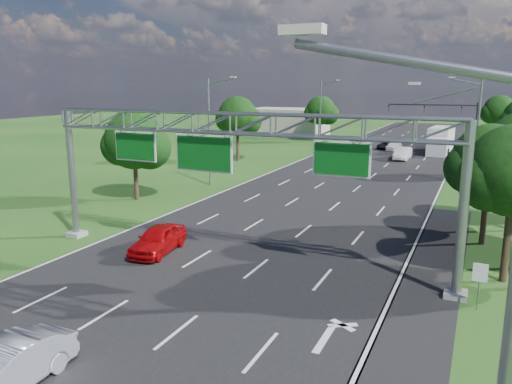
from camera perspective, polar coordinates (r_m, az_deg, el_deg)
The scene contains 21 objects.
ground at distance 43.71m, azimuth 7.95°, elevation -0.41°, with size 220.00×220.00×0.00m, color #184314.
road at distance 43.71m, azimuth 7.95°, elevation -0.41°, with size 18.00×180.00×0.02m, color black.
road_flare at distance 26.75m, azimuth 19.25°, elevation -9.22°, with size 3.00×30.00×0.02m, color black.
sign_gantry at distance 25.87m, azimuth -2.47°, elevation 6.50°, with size 23.50×1.00×9.56m.
regulatory_sign at distance 23.33m, azimuth 24.21°, elevation -8.84°, with size 0.60×0.08×2.10m.
traffic_signal at distance 76.21m, azimuth 21.26°, elevation 8.15°, with size 12.21×0.24×7.00m.
streetlight_l_near at distance 47.28m, azimuth -5.19°, elevation 7.45°, with size 2.97×0.22×10.16m.
streetlight_l_far at distance 79.54m, azimuth 7.51°, elevation 9.30°, with size 2.97×0.22×10.16m.
streetlight_r_mid at distance 51.11m, azimuth 23.80°, elevation 6.82°, with size 2.97×0.22×10.16m.
tree_verge_la at distance 42.22m, azimuth -13.66°, elevation 5.46°, with size 5.76×4.80×7.40m.
tree_verge_lb at distance 62.70m, azimuth -2.05°, elevation 8.49°, with size 5.76×4.80×8.06m.
tree_verge_lc at distance 84.86m, azimuth 7.45°, elevation 9.07°, with size 5.76×4.80×7.62m.
tree_verge_re at distance 89.12m, azimuth 26.07°, elevation 8.24°, with size 5.76×4.80×7.84m.
building_left at distance 95.48m, azimuth 3.58°, elevation 8.00°, with size 14.00×10.00×5.00m, color #A8A08D.
red_coupe at distance 29.21m, azimuth -11.14°, elevation -5.32°, with size 1.84×4.58×1.56m, color #B5080C.
silver_sedan at distance 18.27m, azimuth -26.88°, elevation -17.56°, with size 1.66×4.77×1.57m, color silver.
car_queue_a at distance 76.16m, azimuth 15.52°, elevation 5.12°, with size 1.82×4.48×1.30m, color white.
car_queue_b at distance 76.96m, azimuth 14.65°, elevation 5.19°, with size 1.95×4.23×1.17m, color black.
car_queue_c at distance 70.30m, azimuth 9.80°, elevation 4.84°, with size 1.59×3.95×1.35m, color black.
car_queue_d at distance 66.72m, azimuth 16.42°, elevation 4.24°, with size 1.66×4.77×1.57m, color silver.
box_truck at distance 74.94m, azimuth 20.32°, elevation 5.51°, with size 3.25×9.56×3.55m.
Camera 1 is at (12.00, -10.96, 9.46)m, focal length 35.00 mm.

